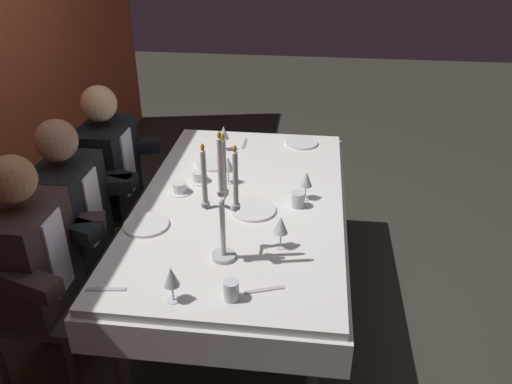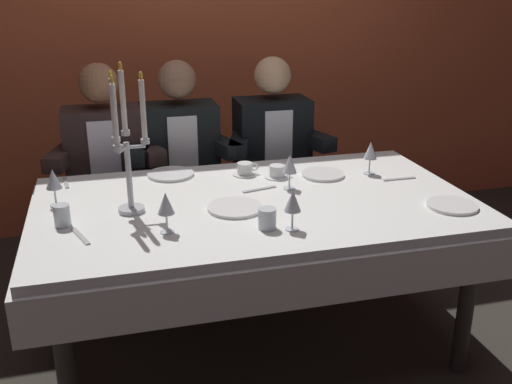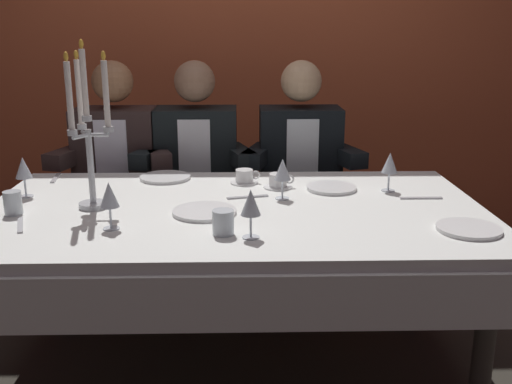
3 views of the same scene
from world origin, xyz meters
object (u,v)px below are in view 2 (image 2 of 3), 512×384
at_px(dinner_plate_0, 452,205).
at_px(wine_glass_3, 290,165).
at_px(dinner_plate_1, 323,174).
at_px(water_tumbler_1, 62,215).
at_px(dining_table, 255,225).
at_px(candelabra, 127,147).
at_px(dinner_plate_3, 235,208).
at_px(coffee_cup_1, 245,170).
at_px(wine_glass_2, 53,180).
at_px(wine_glass_0, 370,151).
at_px(wine_glass_4, 166,204).
at_px(seated_diner_0, 105,155).
at_px(coffee_cup_0, 277,172).
at_px(seated_diner_2, 272,143).
at_px(seated_diner_1, 180,150).
at_px(water_tumbler_0, 267,219).
at_px(wine_glass_1, 293,202).
at_px(dinner_plate_2, 171,174).

height_order(dinner_plate_0, wine_glass_3, wine_glass_3).
height_order(dinner_plate_1, water_tumbler_1, water_tumbler_1).
bearing_deg(dining_table, candelabra, -179.67).
bearing_deg(dinner_plate_3, coffee_cup_1, 70.77).
distance_m(wine_glass_2, coffee_cup_1, 0.91).
height_order(dinner_plate_1, wine_glass_0, wine_glass_0).
relative_size(wine_glass_2, wine_glass_4, 1.00).
xyz_separation_m(wine_glass_3, seated_diner_0, (-0.81, 0.79, -0.12)).
distance_m(dinner_plate_1, coffee_cup_1, 0.38).
bearing_deg(wine_glass_3, dinner_plate_0, -33.26).
bearing_deg(wine_glass_0, dinner_plate_1, 172.65).
bearing_deg(wine_glass_0, dinner_plate_3, -159.02).
bearing_deg(wine_glass_3, coffee_cup_0, 91.89).
relative_size(dinner_plate_3, wine_glass_4, 1.44).
xyz_separation_m(dining_table, seated_diner_2, (0.33, 0.89, 0.11)).
relative_size(coffee_cup_0, seated_diner_1, 0.11).
bearing_deg(water_tumbler_0, wine_glass_2, 150.18).
relative_size(dinner_plate_0, seated_diner_0, 0.17).
bearing_deg(dinner_plate_1, wine_glass_4, -149.58).
relative_size(dinner_plate_1, wine_glass_3, 1.29).
distance_m(wine_glass_2, wine_glass_4, 0.59).
bearing_deg(coffee_cup_1, dining_table, -96.68).
xyz_separation_m(wine_glass_2, coffee_cup_0, (1.03, 0.12, -0.09)).
xyz_separation_m(wine_glass_3, wine_glass_4, (-0.61, -0.35, 0.00)).
bearing_deg(wine_glass_4, dining_table, 30.92).
height_order(water_tumbler_0, water_tumbler_1, water_tumbler_1).
xyz_separation_m(coffee_cup_1, seated_diner_2, (0.29, 0.54, -0.03)).
xyz_separation_m(candelabra, wine_glass_1, (0.59, -0.34, -0.17)).
distance_m(wine_glass_2, coffee_cup_0, 1.04).
xyz_separation_m(dinner_plate_3, coffee_cup_0, (0.29, 0.35, 0.02)).
height_order(dinner_plate_0, dinner_plate_3, same).
height_order(dinner_plate_0, coffee_cup_1, coffee_cup_1).
xyz_separation_m(candelabra, wine_glass_0, (1.18, 0.21, -0.16)).
xyz_separation_m(dinner_plate_2, dinner_plate_3, (0.21, -0.52, 0.00)).
height_order(dining_table, dinner_plate_2, dinner_plate_2).
bearing_deg(wine_glass_4, seated_diner_1, 79.64).
relative_size(dinner_plate_3, wine_glass_3, 1.44).
bearing_deg(seated_diner_1, water_tumbler_0, -81.68).
xyz_separation_m(wine_glass_4, water_tumbler_0, (0.38, -0.06, -0.08)).
height_order(water_tumbler_0, seated_diner_2, seated_diner_2).
bearing_deg(water_tumbler_1, wine_glass_2, 98.95).
bearing_deg(wine_glass_4, coffee_cup_1, 52.61).
bearing_deg(dinner_plate_2, wine_glass_2, -152.03).
xyz_separation_m(wine_glass_4, coffee_cup_0, (0.60, 0.52, -0.09)).
bearing_deg(dinner_plate_3, wine_glass_0, 20.98).
relative_size(dinner_plate_1, dinner_plate_3, 0.89).
distance_m(dinner_plate_2, wine_glass_3, 0.62).
relative_size(dinner_plate_2, wine_glass_2, 1.39).
relative_size(wine_glass_2, wine_glass_3, 1.00).
relative_size(coffee_cup_0, seated_diner_0, 0.11).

